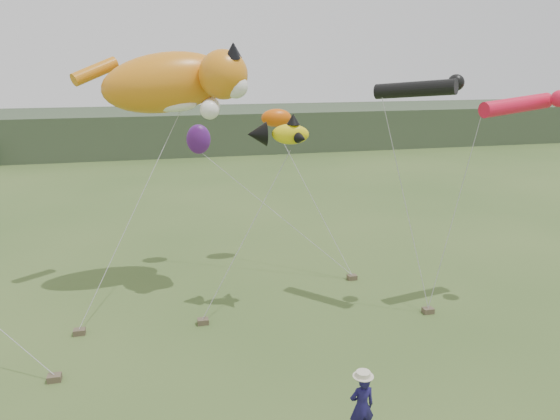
# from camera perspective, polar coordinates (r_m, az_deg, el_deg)

# --- Properties ---
(ground) EXTENTS (120.00, 120.00, 0.00)m
(ground) POSITION_cam_1_polar(r_m,az_deg,el_deg) (16.17, 3.45, -18.71)
(ground) COLOR #385123
(ground) RESTS_ON ground
(headland) EXTENTS (90.00, 13.00, 4.00)m
(headland) POSITION_cam_1_polar(r_m,az_deg,el_deg) (57.91, -12.57, 8.05)
(headland) COLOR #2D3D28
(headland) RESTS_ON ground
(festival_attendant) EXTENTS (0.64, 0.43, 1.75)m
(festival_attendant) POSITION_cam_1_polar(r_m,az_deg,el_deg) (14.34, 8.54, -19.64)
(festival_attendant) COLOR #151142
(festival_attendant) RESTS_ON ground
(sandbag_anchors) EXTENTS (13.17, 5.47, 0.20)m
(sandbag_anchors) POSITION_cam_1_polar(r_m,az_deg,el_deg) (19.92, -4.48, -11.36)
(sandbag_anchors) COLOR brown
(sandbag_anchors) RESTS_ON ground
(cat_kite) EXTENTS (6.63, 3.54, 2.96)m
(cat_kite) POSITION_cam_1_polar(r_m,az_deg,el_deg) (21.82, -10.51, 13.04)
(cat_kite) COLOR orange
(cat_kite) RESTS_ON ground
(fish_kite) EXTENTS (2.21, 1.50, 1.15)m
(fish_kite) POSITION_cam_1_polar(r_m,az_deg,el_deg) (19.47, -0.19, 8.01)
(fish_kite) COLOR yellow
(fish_kite) RESTS_ON ground
(tube_kites) EXTENTS (6.52, 2.72, 1.49)m
(tube_kites) POSITION_cam_1_polar(r_m,az_deg,el_deg) (20.90, 19.83, 11.10)
(tube_kites) COLOR black
(tube_kites) RESTS_ON ground
(misc_kites) EXTENTS (4.64, 1.04, 1.92)m
(misc_kites) POSITION_cam_1_polar(r_m,az_deg,el_deg) (24.31, -4.69, 8.42)
(misc_kites) COLOR #E15708
(misc_kites) RESTS_ON ground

